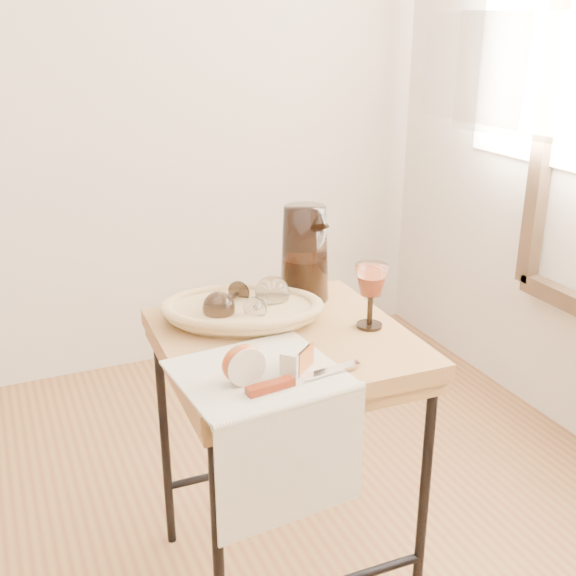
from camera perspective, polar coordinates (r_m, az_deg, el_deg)
name	(u,v)px	position (r m, az deg, el deg)	size (l,w,h in m)	color
side_table	(285,463)	(1.77, -0.27, -14.02)	(0.55, 0.55, 0.70)	brown
tea_towel	(258,374)	(1.43, -2.43, -6.94)	(0.32, 0.29, 0.01)	white
bread_basket	(242,312)	(1.67, -3.73, -1.94)	(0.34, 0.23, 0.04)	#A7733B
goblet_lying_a	(228,301)	(1.66, -4.91, -1.04)	(0.12, 0.08, 0.08)	#48372A
goblet_lying_b	(265,299)	(1.65, -1.87, -0.92)	(0.14, 0.08, 0.08)	white
pitcher	(305,253)	(1.76, 1.35, 2.82)	(0.17, 0.25, 0.28)	black
wine_goblet	(371,296)	(1.62, 6.71, -0.64)	(0.08, 0.08, 0.16)	white
apple_half	(242,363)	(1.38, -3.73, -6.09)	(0.09, 0.04, 0.08)	#B61108
apple_wedge	(295,359)	(1.42, 0.60, -5.78)	(0.07, 0.04, 0.05)	beige
table_knife	(300,377)	(1.39, 1.02, -7.21)	(0.25, 0.03, 0.02)	silver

